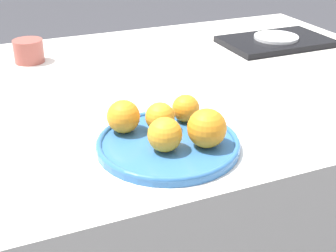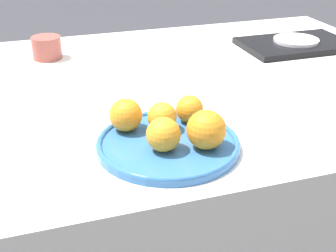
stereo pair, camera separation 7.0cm
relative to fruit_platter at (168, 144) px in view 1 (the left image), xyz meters
The scene contains 10 objects.
table 0.54m from the fruit_platter, 73.17° to the left, with size 1.59×1.07×0.77m.
fruit_platter is the anchor object (origin of this frame).
orange_0 0.09m from the fruit_platter, 34.45° to the right, with size 0.08×0.08×0.08m.
orange_1 0.05m from the fruit_platter, 123.69° to the right, with size 0.07×0.07×0.07m.
orange_2 0.11m from the fruit_platter, 130.45° to the left, with size 0.07×0.07×0.07m.
orange_3 0.06m from the fruit_platter, 84.83° to the left, with size 0.06×0.06×0.06m.
orange_4 0.11m from the fruit_platter, 45.49° to the left, with size 0.06×0.06×0.06m.
serving_tray 0.81m from the fruit_platter, 39.98° to the left, with size 0.36×0.23×0.02m.
side_plate 0.81m from the fruit_platter, 39.98° to the left, with size 0.15×0.15×0.01m.
cup_1 0.68m from the fruit_platter, 105.20° to the left, with size 0.09×0.09×0.07m.
Camera 1 is at (-0.43, -1.11, 1.24)m, focal length 50.00 mm.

